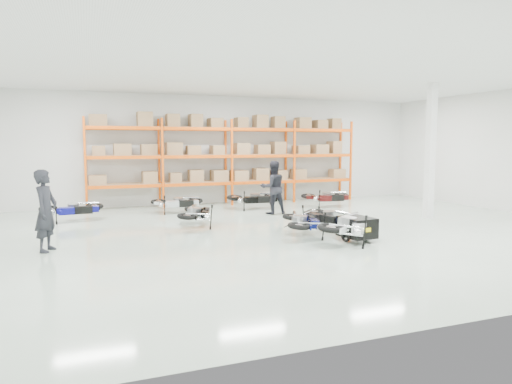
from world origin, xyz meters
name	(u,v)px	position (x,y,z in m)	size (l,w,h in m)	color
room	(295,153)	(0.00, 0.00, 2.25)	(18.00, 18.00, 18.00)	#B6CBBA
pallet_rack	(229,150)	(0.00, 6.45, 2.26)	(11.28, 0.98, 3.62)	#EB530C
structural_column	(430,152)	(5.20, 0.50, 2.25)	(0.25, 0.25, 4.50)	white
moto_blue_centre	(303,218)	(-0.15, -0.85, 0.52)	(0.76, 1.71, 1.04)	#060C44
moto_silver_left	(351,220)	(0.68, -1.90, 0.58)	(0.84, 1.89, 1.16)	silver
moto_black_far_left	(197,210)	(-2.47, 1.68, 0.52)	(0.75, 1.70, 1.04)	black
moto_touring_right	(326,213)	(0.91, -0.21, 0.52)	(0.75, 1.69, 1.03)	black
trailer	(357,227)	(0.91, -1.81, 0.36)	(0.78, 1.50, 0.62)	black
moto_back_a	(72,206)	(-6.05, 4.03, 0.52)	(0.75, 1.70, 1.04)	navy
moto_back_b	(177,200)	(-2.52, 4.64, 0.49)	(0.72, 1.61, 0.99)	silver
moto_back_c	(254,195)	(0.44, 4.58, 0.54)	(0.78, 1.76, 1.08)	black
moto_back_d	(327,194)	(3.37, 4.15, 0.52)	(0.76, 1.70, 1.04)	#410D0D
person_left	(46,211)	(-6.49, -0.23, 0.96)	(0.70, 0.46, 1.92)	black
person_back	(273,187)	(0.67, 3.25, 0.95)	(0.92, 0.72, 1.90)	black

